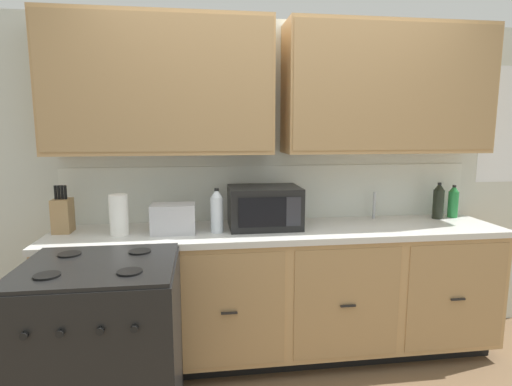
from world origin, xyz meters
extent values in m
plane|color=brown|center=(0.00, 0.00, 0.00)|extent=(8.00, 8.00, 0.00)
cube|color=silver|center=(0.00, 0.62, 1.18)|extent=(4.21, 0.05, 2.36)
cube|color=silver|center=(0.00, 0.60, 1.13)|extent=(3.01, 0.01, 0.40)
cube|color=tan|center=(-0.78, 0.43, 1.87)|extent=(1.46, 0.34, 0.88)
cube|color=#A58052|center=(-0.78, 0.26, 1.87)|extent=(1.43, 0.01, 0.83)
cube|color=tan|center=(0.78, 0.43, 1.87)|extent=(1.46, 0.34, 0.88)
cube|color=#A58052|center=(0.78, 0.26, 1.87)|extent=(1.43, 0.01, 0.83)
cube|color=white|center=(1.86, 0.60, 1.63)|extent=(0.44, 0.01, 0.90)
cube|color=black|center=(0.00, 0.33, 0.05)|extent=(2.95, 0.48, 0.10)
cube|color=tan|center=(0.00, 0.30, 0.50)|extent=(3.01, 0.60, 0.79)
cube|color=#A88354|center=(-1.13, 0.00, 0.50)|extent=(0.69, 0.01, 0.73)
cube|color=black|center=(-1.13, -0.02, 0.49)|extent=(0.10, 0.01, 0.01)
cube|color=#A88354|center=(-0.38, 0.00, 0.50)|extent=(0.69, 0.01, 0.73)
cube|color=black|center=(-0.38, -0.02, 0.49)|extent=(0.10, 0.01, 0.01)
cube|color=#A88354|center=(0.38, 0.00, 0.50)|extent=(0.69, 0.01, 0.73)
cube|color=black|center=(0.38, -0.02, 0.49)|extent=(0.10, 0.01, 0.01)
cube|color=#A88354|center=(1.13, 0.00, 0.50)|extent=(0.69, 0.01, 0.73)
cube|color=black|center=(1.13, -0.02, 0.49)|extent=(0.10, 0.01, 0.01)
cube|color=silver|center=(0.00, 0.30, 0.91)|extent=(3.04, 0.63, 0.04)
cube|color=#A8AAAF|center=(0.76, 0.33, 0.92)|extent=(0.56, 0.38, 0.02)
cube|color=black|center=(-1.04, -0.33, 0.46)|extent=(0.76, 0.66, 0.92)
cube|color=black|center=(-1.04, -0.33, 0.93)|extent=(0.74, 0.65, 0.02)
cylinder|color=black|center=(-1.22, -0.49, 0.94)|extent=(0.12, 0.12, 0.01)
cylinder|color=black|center=(-0.86, -0.49, 0.94)|extent=(0.12, 0.12, 0.01)
cylinder|color=black|center=(-1.22, -0.17, 0.94)|extent=(0.12, 0.12, 0.01)
cylinder|color=black|center=(-0.86, -0.17, 0.94)|extent=(0.12, 0.12, 0.01)
cylinder|color=black|center=(-1.26, -0.67, 0.75)|extent=(0.03, 0.02, 0.03)
cylinder|color=black|center=(-1.12, -0.67, 0.75)|extent=(0.03, 0.02, 0.03)
cylinder|color=black|center=(-0.96, -0.67, 0.75)|extent=(0.03, 0.02, 0.03)
cylinder|color=black|center=(-0.82, -0.67, 0.75)|extent=(0.03, 0.02, 0.03)
cube|color=black|center=(-0.11, 0.35, 1.07)|extent=(0.48, 0.36, 0.28)
cube|color=black|center=(-0.15, 0.16, 1.07)|extent=(0.31, 0.01, 0.19)
cube|color=#28282D|center=(0.06, 0.16, 1.07)|extent=(0.10, 0.01, 0.19)
cube|color=#B7B7BC|center=(-0.71, 0.26, 1.03)|extent=(0.28, 0.18, 0.19)
cube|color=black|center=(-0.76, 0.26, 1.12)|extent=(0.02, 0.13, 0.01)
cube|color=black|center=(-0.66, 0.26, 1.12)|extent=(0.02, 0.13, 0.01)
cube|color=#9C794E|center=(-1.43, 0.38, 1.04)|extent=(0.11, 0.14, 0.22)
cylinder|color=black|center=(-1.46, 0.37, 1.20)|extent=(0.02, 0.02, 0.09)
cylinder|color=black|center=(-1.44, 0.37, 1.20)|extent=(0.02, 0.02, 0.09)
cylinder|color=black|center=(-1.42, 0.37, 1.20)|extent=(0.02, 0.02, 0.09)
cylinder|color=black|center=(-1.40, 0.37, 1.20)|extent=(0.02, 0.02, 0.09)
cylinder|color=#B2B5BA|center=(0.76, 0.51, 1.03)|extent=(0.02, 0.02, 0.20)
cylinder|color=white|center=(-1.05, 0.26, 1.06)|extent=(0.12, 0.12, 0.26)
cylinder|color=black|center=(1.23, 0.44, 1.04)|extent=(0.08, 0.08, 0.22)
cone|color=black|center=(1.23, 0.44, 1.18)|extent=(0.07, 0.07, 0.05)
cylinder|color=black|center=(1.23, 0.44, 1.20)|extent=(0.03, 0.03, 0.02)
cylinder|color=#237A38|center=(1.37, 0.47, 1.03)|extent=(0.08, 0.08, 0.20)
cone|color=#237A38|center=(1.37, 0.47, 1.15)|extent=(0.07, 0.07, 0.05)
cylinder|color=black|center=(1.37, 0.47, 1.17)|extent=(0.03, 0.03, 0.02)
cylinder|color=silver|center=(-0.43, 0.25, 1.05)|extent=(0.08, 0.08, 0.23)
cone|color=silver|center=(-0.43, 0.25, 1.19)|extent=(0.07, 0.07, 0.06)
cylinder|color=black|center=(-0.43, 0.25, 1.21)|extent=(0.03, 0.03, 0.02)
camera|label=1|loc=(-0.53, -2.34, 1.59)|focal=28.43mm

